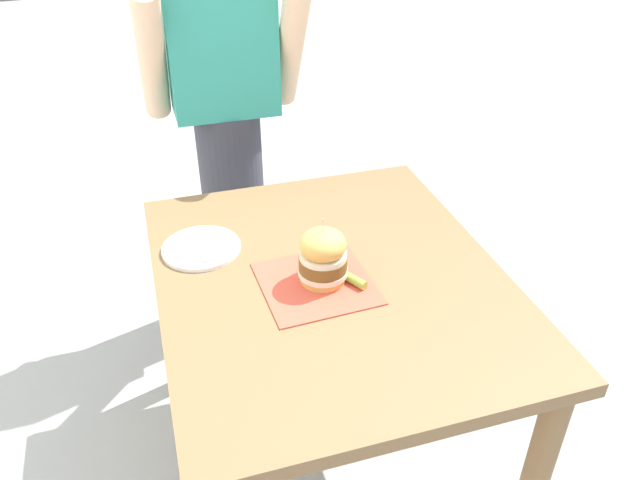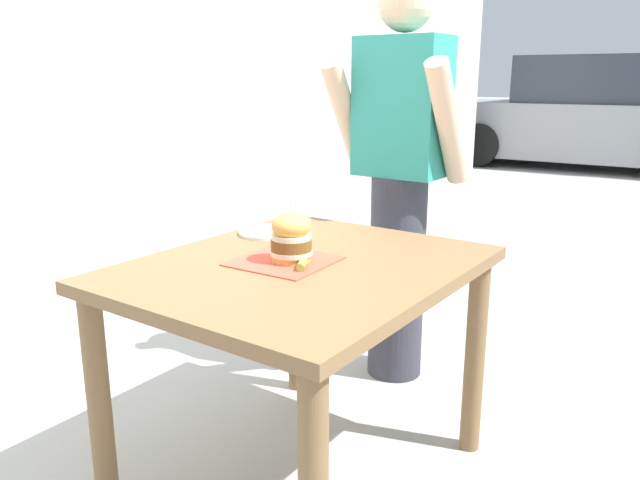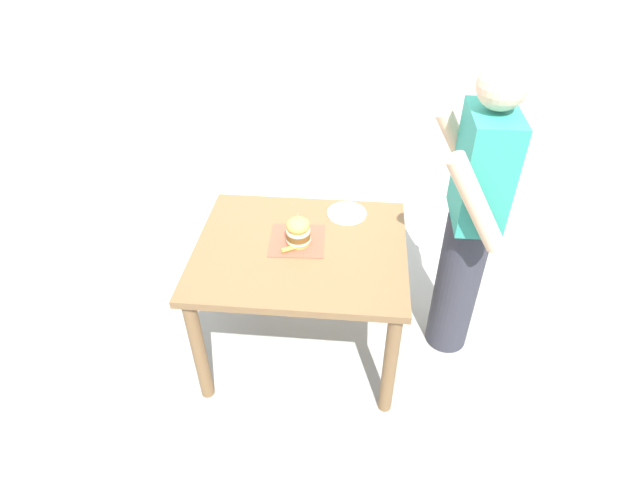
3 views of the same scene
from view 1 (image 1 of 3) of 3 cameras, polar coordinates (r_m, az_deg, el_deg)
ground_plane at (r=2.19m, az=0.80°, el=-19.17°), size 80.00×80.00×0.00m
patio_table at (r=1.73m, az=0.97°, el=-6.40°), size 0.90×1.08×0.75m
serving_paper at (r=1.63m, az=-0.34°, el=-3.97°), size 0.30×0.30×0.00m
sandwich at (r=1.59m, az=0.27°, el=-1.47°), size 0.13×0.13×0.19m
pickle_spear at (r=1.62m, az=3.00°, el=-3.61°), size 0.06×0.08×0.02m
side_plate_with_forks at (r=1.78m, az=-10.80°, el=-0.72°), size 0.22×0.22×0.02m
diner_across_table at (r=2.30m, az=-8.55°, el=11.28°), size 0.55×0.35×1.69m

